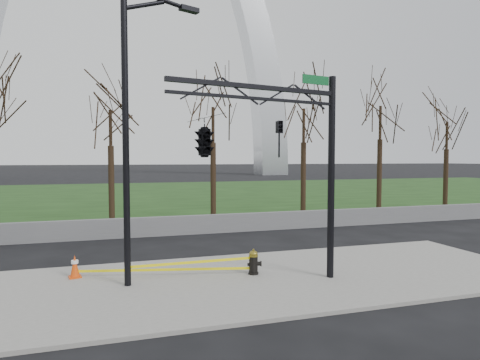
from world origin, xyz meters
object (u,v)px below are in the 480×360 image
object	(u,v)px
traffic_cone	(75,266)
traffic_signal_mast	(232,138)
street_light	(133,120)
fire_hydrant	(254,263)

from	to	relation	value
traffic_cone	traffic_signal_mast	world-z (taller)	traffic_signal_mast
traffic_cone	traffic_signal_mast	bearing A→B (deg)	-33.86
street_light	traffic_cone	bearing A→B (deg)	125.98
fire_hydrant	traffic_cone	world-z (taller)	fire_hydrant
street_light	traffic_signal_mast	bearing A→B (deg)	-52.98
fire_hydrant	street_light	distance (m)	5.49
fire_hydrant	traffic_cone	bearing A→B (deg)	-175.90
traffic_cone	traffic_signal_mast	xyz separation A→B (m)	(4.07, -2.73, 3.71)
fire_hydrant	traffic_signal_mast	size ratio (longest dim) A/B	0.13
traffic_signal_mast	traffic_cone	bearing A→B (deg)	136.22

